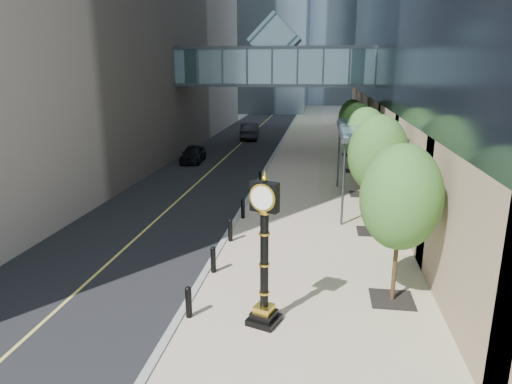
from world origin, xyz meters
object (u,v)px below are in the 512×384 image
(pedestrian, at_px, (382,198))
(car_near, at_px, (193,154))
(car_far, at_px, (250,131))
(street_clock, at_px, (264,262))

(pedestrian, height_order, car_near, pedestrian)
(car_near, relative_size, car_far, 0.77)
(street_clock, xyz_separation_m, car_far, (-6.21, 36.36, -1.16))
(street_clock, relative_size, car_near, 1.14)
(pedestrian, xyz_separation_m, car_far, (-10.88, 25.29, -0.12))
(car_near, distance_m, car_far, 13.34)
(pedestrian, relative_size, car_far, 0.36)
(car_far, bearing_deg, pedestrian, 107.90)
(car_near, bearing_deg, pedestrian, -45.73)
(car_near, bearing_deg, car_far, 75.35)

